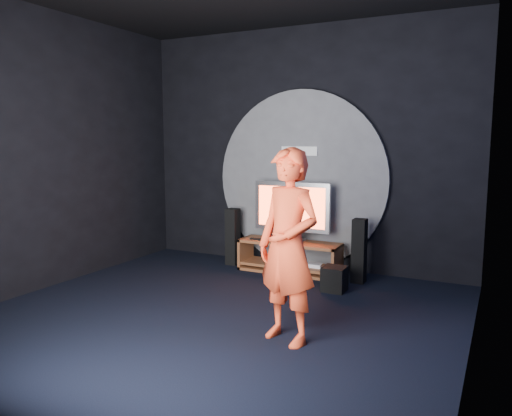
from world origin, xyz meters
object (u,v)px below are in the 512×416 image
Objects in this scene: media_console at (290,259)px; tower_speaker_right at (359,251)px; subwoofer at (334,279)px; player at (288,246)px; tv at (292,209)px; tower_speaker_left at (233,237)px.

media_console is 1.04m from tower_speaker_right.
tower_speaker_right is at bearing -3.22° from media_console.
tower_speaker_right is 2.74× the size of subwoofer.
player is (0.09, -1.70, 0.75)m from subwoofer.
tv is 1.13m from tower_speaker_right.
tower_speaker_left is at bearing 177.16° from tower_speaker_right.
tv reaches higher than tower_speaker_left.
tv is 3.63× the size of subwoofer.
subwoofer is at bearing -18.80° from tower_speaker_left.
tower_speaker_left is at bearing 161.20° from subwoofer.
tower_speaker_right is at bearing 71.75° from subwoofer.
tower_speaker_left is 1.92m from subwoofer.
tower_speaker_right is 0.61m from subwoofer.
tower_speaker_left is (-0.96, 0.04, 0.23)m from media_console.
tv is at bearing 173.06° from tower_speaker_right.
media_console is 0.80× the size of player.
media_console is 4.69× the size of subwoofer.
subwoofer is at bearing -108.25° from tower_speaker_right.
player reaches higher than tower_speaker_left.
tower_speaker_left is (-0.95, -0.03, -0.48)m from tv.
media_console is 1.71× the size of tower_speaker_right.
subwoofer is at bearing -34.15° from media_console.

